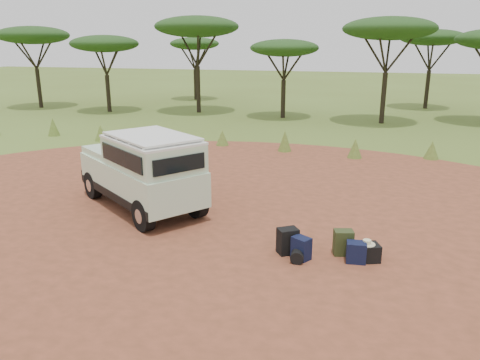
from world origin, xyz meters
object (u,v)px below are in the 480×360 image
(backpack_navy, at_px, (301,248))
(backpack_olive, at_px, (343,243))
(duffel_navy, at_px, (356,252))
(walking_staff, at_px, (115,170))
(hard_case, at_px, (366,253))
(backpack_black, at_px, (288,241))
(safari_vehicle, at_px, (143,172))

(backpack_navy, distance_m, backpack_olive, 0.98)
(duffel_navy, bearing_deg, walking_staff, 152.59)
(duffel_navy, bearing_deg, backpack_navy, -177.37)
(backpack_navy, height_order, hard_case, backpack_navy)
(backpack_olive, bearing_deg, duffel_navy, -62.14)
(backpack_navy, height_order, backpack_olive, backpack_olive)
(backpack_black, bearing_deg, walking_staff, 119.51)
(backpack_olive, relative_size, duffel_navy, 1.24)
(safari_vehicle, xyz_separation_m, duffel_navy, (5.96, -1.81, -0.84))
(backpack_navy, bearing_deg, backpack_olive, 61.03)
(backpack_navy, distance_m, hard_case, 1.40)
(safari_vehicle, relative_size, hard_case, 8.65)
(hard_case, bearing_deg, backpack_black, 161.64)
(walking_staff, distance_m, hard_case, 8.28)
(walking_staff, distance_m, backpack_navy, 7.15)
(backpack_olive, bearing_deg, safari_vehicle, 149.17)
(backpack_black, relative_size, hard_case, 1.09)
(walking_staff, xyz_separation_m, backpack_navy, (6.41, -3.13, -0.46))
(walking_staff, relative_size, duffel_navy, 3.15)
(safari_vehicle, bearing_deg, hard_case, 20.16)
(duffel_navy, distance_m, hard_case, 0.25)
(safari_vehicle, relative_size, backpack_navy, 9.30)
(duffel_navy, bearing_deg, hard_case, 26.64)
(hard_case, bearing_deg, walking_staff, 138.02)
(backpack_navy, distance_m, duffel_navy, 1.17)
(safari_vehicle, distance_m, backpack_olive, 5.91)
(backpack_navy, bearing_deg, hard_case, 44.05)
(backpack_black, bearing_deg, backpack_olive, -21.11)
(backpack_black, height_order, hard_case, backpack_black)
(backpack_navy, relative_size, duffel_navy, 1.10)
(safari_vehicle, relative_size, walking_staff, 3.25)
(safari_vehicle, distance_m, backpack_black, 4.88)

